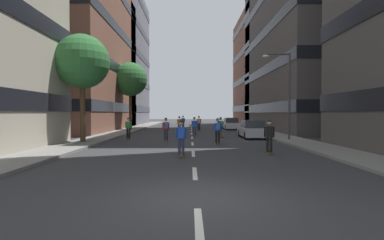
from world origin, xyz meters
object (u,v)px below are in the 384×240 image
Objects in this scene: parked_car_near at (252,130)px; street_tree_mid at (130,80)px; skater_5 at (181,136)px; skater_6 at (183,122)px; skater_3 at (221,126)px; skater_1 at (128,127)px; skater_8 at (194,126)px; streetlamp_right at (285,86)px; skater_9 at (199,122)px; parked_car_mid at (231,124)px; skater_7 at (166,128)px; street_tree_near at (82,62)px; skater_0 at (218,129)px; skater_2 at (269,135)px; skater_4 at (179,123)px.

street_tree_mid is (-12.69, 11.83, 5.58)m from parked_car_near.
street_tree_mid is 4.64× the size of skater_5.
skater_3 is at bearing -75.94° from skater_6.
street_tree_mid is 4.64× the size of skater_1.
street_tree_mid is at bearing 126.89° from skater_8.
skater_9 is (-6.06, 13.26, -3.12)m from streetlamp_right.
skater_7 is at bearing -113.59° from parked_car_mid.
street_tree_near reaches higher than skater_6.
parked_car_mid is 2.47× the size of skater_3.
skater_0 is at bearing -28.42° from skater_1.
skater_5 reaches higher than parked_car_near.
streetlamp_right is at bearing -64.90° from skater_6.
skater_6 reaches higher than parked_car_mid.
skater_6 is (6.47, 2.58, -5.30)m from street_tree_mid.
skater_6 is at bearing 75.41° from skater_1.
skater_3 is 2.56m from skater_8.
street_tree_mid is (0.00, 16.48, 0.66)m from street_tree_near.
skater_6 is 1.00× the size of skater_9.
skater_0 and skater_1 have the same top height.
skater_6 is (-8.06, 17.21, -3.15)m from streetlamp_right.
skater_8 is at bearing -112.67° from parked_car_mid.
parked_car_near is 0.53× the size of street_tree_mid.
street_tree_near is 4.15× the size of skater_8.
skater_3 is at bearing -101.58° from parked_car_mid.
street_tree_mid is 24.22m from skater_5.
street_tree_near is 17.92m from skater_9.
skater_5 is at bearing -117.99° from parked_car_near.
parked_car_near is 5.10m from skater_8.
skater_8 is (1.33, -12.97, 0.00)m from skater_6.
skater_2 is 4.63m from skater_5.
skater_4 is at bearing 115.25° from skater_3.
streetlamp_right is 8.27m from skater_2.
street_tree_near reaches higher than skater_8.
parked_car_mid is 5.01m from skater_9.
street_tree_mid is 10.07m from skater_9.
street_tree_near is 4.15× the size of skater_0.
skater_3 reaches higher than parked_car_near.
parked_car_mid is 8.09m from skater_4.
skater_2 is at bearing -96.78° from parked_car_near.
streetlamp_right is 12.62m from skater_1.
skater_6 and skater_7 have the same top height.
street_tree_mid reaches higher than skater_0.
skater_3 is at bearing 175.91° from parked_car_near.
street_tree_near is at bearing -125.50° from parked_car_mid.
skater_8 is at bearing 103.35° from skater_0.
parked_car_near is at bearing 6.45° from skater_1.
streetlamp_right is 3.65× the size of skater_7.
skater_5 and skater_7 have the same top height.
street_tree_near reaches higher than skater_1.
skater_5 is at bearing -41.15° from street_tree_near.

